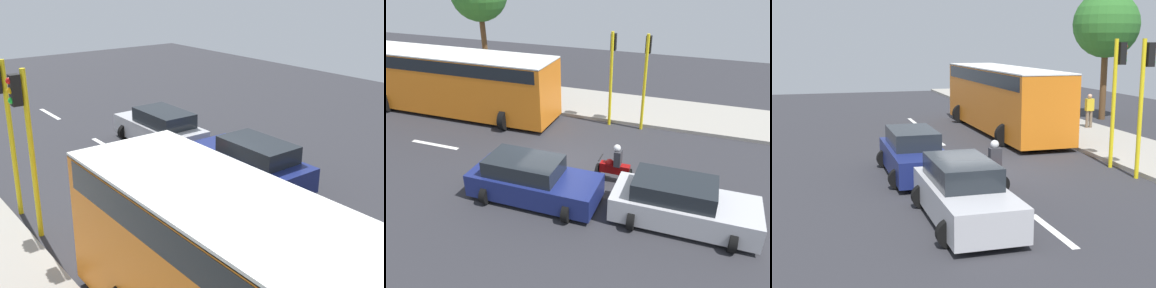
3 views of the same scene
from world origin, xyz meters
The scene contains 9 objects.
ground_plane centered at (0.00, 0.00, -0.05)m, with size 40.00×60.00×0.10m, color #2D2D33.
lane_stripe_far_north centered at (0.00, -12.00, 0.01)m, with size 0.20×2.40×0.01m, color white.
lane_stripe_north centered at (0.00, -6.00, 0.01)m, with size 0.20×2.40×0.01m, color white.
lane_stripe_mid centered at (0.00, 0.00, 0.01)m, with size 0.20×2.40×0.01m, color white.
car_silver centered at (-1.83, -4.79, 0.71)m, with size 2.16×4.42×1.52m.
car_dark_blue centered at (-2.17, 0.12, 0.71)m, with size 2.17×4.44×1.52m.
motorcycle centered at (-0.18, -2.24, 0.64)m, with size 0.60×1.30×1.53m.
traffic_light_corner centered at (4.85, -2.28, 2.93)m, with size 0.49×0.24×4.50m.
traffic_light_midblock centered at (4.85, -0.69, 2.93)m, with size 0.49×0.24×4.50m.
Camera 1 is at (8.45, 10.87, 6.61)m, focal length 45.38 mm.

